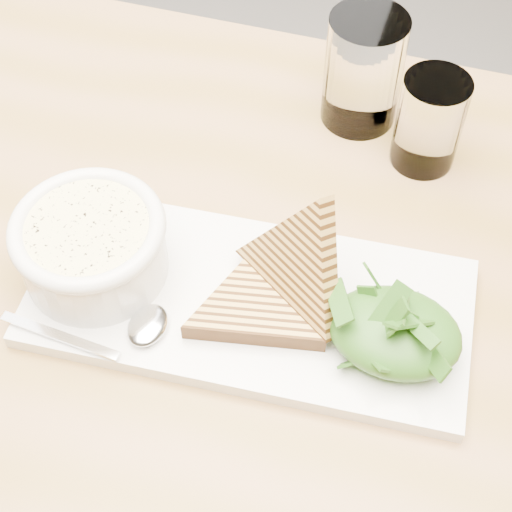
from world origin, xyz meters
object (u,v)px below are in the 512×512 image
(platter, at_px, (249,303))
(glass_far, at_px, (429,122))
(table_top, at_px, (267,341))
(soup_bowl, at_px, (93,251))
(glass_near, at_px, (363,70))

(platter, distance_m, glass_far, 0.25)
(table_top, distance_m, glass_far, 0.27)
(soup_bowl, bearing_deg, platter, 3.97)
(soup_bowl, distance_m, glass_far, 0.34)
(platter, relative_size, soup_bowl, 3.03)
(table_top, relative_size, platter, 3.11)
(platter, distance_m, soup_bowl, 0.14)
(platter, relative_size, glass_near, 3.17)
(table_top, distance_m, platter, 0.04)
(platter, distance_m, glass_near, 0.27)
(table_top, xyz_separation_m, soup_bowl, (-0.16, 0.01, 0.06))
(table_top, distance_m, glass_near, 0.29)
(platter, xyz_separation_m, soup_bowl, (-0.14, -0.01, 0.03))
(glass_far, bearing_deg, table_top, -110.53)
(soup_bowl, relative_size, glass_far, 1.27)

